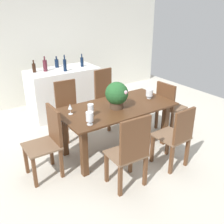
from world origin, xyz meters
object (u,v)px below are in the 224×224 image
object	(u,v)px
wine_bottle_dark	(65,65)
crystal_vase_left	(149,93)
wine_bottle_amber	(57,63)
dining_table	(116,115)
crystal_vase_right	(91,109)
flower_centerpiece	(117,94)
chair_near_left	(131,150)
wine_bottle_clear	(82,62)
chair_near_right	(176,135)
wine_bottle_tall	(34,68)
crystal_vase_center_near	(90,117)
wine_bottle_green	(45,65)
chair_far_left	(68,107)
chair_foot_end	(168,104)
chair_far_right	(106,96)
wine_glass	(70,107)
kitchen_counter	(64,92)
chair_head_end	(48,139)

from	to	relation	value
wine_bottle_dark	crystal_vase_left	bearing A→B (deg)	-66.20
wine_bottle_amber	dining_table	bearing A→B (deg)	-87.49
crystal_vase_right	flower_centerpiece	bearing A→B (deg)	3.73
chair_near_left	wine_bottle_clear	bearing A→B (deg)	-103.71
chair_near_right	wine_bottle_tall	xyz separation A→B (m)	(-1.01, 2.76, 0.53)
crystal_vase_center_near	wine_bottle_green	world-z (taller)	wine_bottle_green
dining_table	crystal_vase_center_near	bearing A→B (deg)	-154.52
chair_far_left	crystal_vase_center_near	size ratio (longest dim) A/B	5.46
chair_far_left	wine_bottle_clear	world-z (taller)	wine_bottle_clear
chair_near_left	wine_bottle_tall	size ratio (longest dim) A/B	4.34
chair_foot_end	chair_far_right	xyz separation A→B (m)	(-0.74, 0.89, 0.05)
dining_table	wine_bottle_dark	size ratio (longest dim) A/B	5.65
wine_bottle_clear	crystal_vase_left	bearing A→B (deg)	-81.30
wine_glass	crystal_vase_left	bearing A→B (deg)	-6.76
chair_foot_end	crystal_vase_center_near	world-z (taller)	same
chair_near_left	chair_far_left	size ratio (longest dim) A/B	1.04
crystal_vase_left	wine_bottle_amber	distance (m)	2.15
flower_centerpiece	kitchen_counter	xyz separation A→B (m)	(-0.03, 1.84, -0.48)
chair_near_left	wine_bottle_dark	xyz separation A→B (m)	(0.33, 2.50, 0.52)
flower_centerpiece	crystal_vase_left	distance (m)	0.69
chair_far_left	flower_centerpiece	xyz separation A→B (m)	(0.37, -0.93, 0.43)
chair_far_right	wine_bottle_amber	bearing A→B (deg)	109.78
chair_head_end	kitchen_counter	size ratio (longest dim) A/B	0.69
chair_foot_end	wine_glass	size ratio (longest dim) A/B	5.89
chair_far_left	wine_bottle_dark	bearing A→B (deg)	69.90
crystal_vase_left	wine_bottle_clear	world-z (taller)	wine_bottle_clear
chair_far_left	wine_bottle_amber	world-z (taller)	wine_bottle_amber
chair_near_left	kitchen_counter	world-z (taller)	chair_near_left
kitchen_counter	wine_bottle_dark	xyz separation A→B (m)	(-0.01, -0.17, 0.60)
chair_foot_end	crystal_vase_left	size ratio (longest dim) A/B	5.87
chair_far_left	wine_bottle_tall	distance (m)	1.14
chair_foot_end	wine_bottle_green	size ratio (longest dim) A/B	3.22
crystal_vase_right	wine_bottle_dark	world-z (taller)	wine_bottle_dark
flower_centerpiece	wine_bottle_green	bearing A→B (deg)	100.88
chair_near_right	wine_bottle_dark	xyz separation A→B (m)	(-0.48, 2.50, 0.57)
dining_table	chair_near_left	world-z (taller)	chair_near_left
wine_bottle_clear	wine_bottle_tall	world-z (taller)	wine_bottle_clear
chair_far_left	crystal_vase_left	bearing A→B (deg)	-37.43
chair_foot_end	chair_head_end	bearing A→B (deg)	86.47
crystal_vase_right	wine_bottle_green	world-z (taller)	wine_bottle_green
chair_far_right	crystal_vase_center_near	bearing A→B (deg)	-134.95
chair_far_right	dining_table	bearing A→B (deg)	-117.87
chair_near_right	chair_far_left	xyz separation A→B (m)	(-0.80, 1.76, 0.02)
chair_near_right	wine_bottle_amber	bearing A→B (deg)	-82.24
chair_near_right	dining_table	bearing A→B (deg)	-67.12
chair_near_left	chair_head_end	xyz separation A→B (m)	(-0.72, 0.88, -0.03)
dining_table	chair_foot_end	distance (m)	1.14
chair_head_end	flower_centerpiece	size ratio (longest dim) A/B	2.40
wine_glass	chair_foot_end	bearing A→B (deg)	-4.55
wine_bottle_dark	chair_foot_end	bearing A→B (deg)	-53.31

